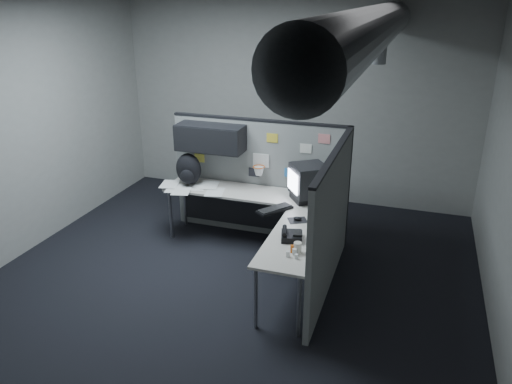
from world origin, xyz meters
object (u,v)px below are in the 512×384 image
(phone, at_px, (291,235))
(monitor, at_px, (309,182))
(backpack, at_px, (188,170))
(desk, at_px, (262,211))
(keyboard, at_px, (275,209))

(phone, bearing_deg, monitor, 89.02)
(phone, bearing_deg, backpack, 142.06)
(monitor, height_order, phone, monitor)
(desk, bearing_deg, phone, -55.07)
(desk, relative_size, backpack, 5.35)
(desk, xyz_separation_m, keyboard, (0.23, -0.21, 0.14))
(backpack, bearing_deg, monitor, 3.15)
(keyboard, bearing_deg, desk, 127.60)
(desk, bearing_deg, backpack, 166.40)
(desk, height_order, monitor, monitor)
(keyboard, distance_m, phone, 0.75)
(phone, distance_m, backpack, 2.07)
(keyboard, height_order, backpack, backpack)
(backpack, bearing_deg, phone, -29.29)
(monitor, relative_size, backpack, 1.30)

